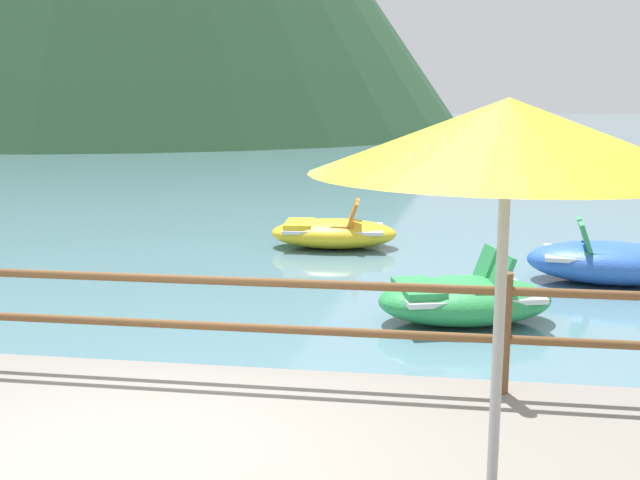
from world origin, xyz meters
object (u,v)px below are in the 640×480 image
(pedal_boat_5, at_px, (333,232))
(pedal_boat_4, at_px, (609,261))
(pedal_boat_3, at_px, (464,299))
(beach_umbrella, at_px, (507,144))

(pedal_boat_5, bearing_deg, pedal_boat_4, -25.14)
(pedal_boat_4, relative_size, pedal_boat_5, 1.04)
(pedal_boat_3, relative_size, pedal_boat_5, 1.02)
(pedal_boat_4, bearing_deg, pedal_boat_5, 154.86)
(pedal_boat_3, bearing_deg, pedal_boat_5, 116.48)
(pedal_boat_4, bearing_deg, beach_umbrella, -106.18)
(beach_umbrella, bearing_deg, pedal_boat_3, 88.84)
(beach_umbrella, distance_m, pedal_boat_4, 8.41)
(beach_umbrella, bearing_deg, pedal_boat_4, 73.82)
(beach_umbrella, height_order, pedal_boat_3, beach_umbrella)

